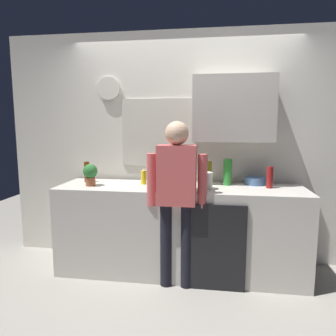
% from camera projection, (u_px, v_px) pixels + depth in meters
% --- Properties ---
extents(ground_plane, '(8.00, 8.00, 0.00)m').
position_uv_depth(ground_plane, '(176.00, 285.00, 3.03)').
color(ground_plane, '#9E998E').
extents(kitchen_counter, '(2.55, 0.64, 0.93)m').
position_uv_depth(kitchen_counter, '(180.00, 230.00, 3.26)').
color(kitchen_counter, beige).
rests_on(kitchen_counter, ground_plane).
extents(dishwasher_panel, '(0.56, 0.02, 0.84)m').
position_uv_depth(dishwasher_panel, '(216.00, 248.00, 2.89)').
color(dishwasher_panel, black).
rests_on(dishwasher_panel, ground_plane).
extents(back_wall_assembly, '(4.15, 0.42, 2.60)m').
position_uv_depth(back_wall_assembly, '(190.00, 142.00, 3.51)').
color(back_wall_assembly, silver).
rests_on(back_wall_assembly, ground_plane).
extents(coffee_maker, '(0.20, 0.20, 0.33)m').
position_uv_depth(coffee_maker, '(161.00, 173.00, 3.17)').
color(coffee_maker, black).
rests_on(coffee_maker, kitchen_counter).
extents(bottle_red_vinegar, '(0.06, 0.06, 0.22)m').
position_uv_depth(bottle_red_vinegar, '(270.00, 177.00, 3.11)').
color(bottle_red_vinegar, maroon).
rests_on(bottle_red_vinegar, kitchen_counter).
extents(bottle_amber_beer, '(0.06, 0.06, 0.23)m').
position_uv_depth(bottle_amber_beer, '(87.00, 172.00, 3.44)').
color(bottle_amber_beer, brown).
rests_on(bottle_amber_beer, kitchen_counter).
extents(bottle_clear_soda, '(0.09, 0.09, 0.28)m').
position_uv_depth(bottle_clear_soda, '(228.00, 172.00, 3.26)').
color(bottle_clear_soda, '#2D8C33').
rests_on(bottle_clear_soda, kitchen_counter).
extents(bottle_olive_oil, '(0.06, 0.06, 0.25)m').
position_uv_depth(bottle_olive_oil, '(209.00, 173.00, 3.30)').
color(bottle_olive_oil, olive).
rests_on(bottle_olive_oil, kitchen_counter).
extents(cup_blue_mug, '(0.08, 0.08, 0.10)m').
position_uv_depth(cup_blue_mug, '(189.00, 184.00, 3.09)').
color(cup_blue_mug, '#3351B2').
rests_on(cup_blue_mug, kitchen_counter).
extents(mixing_bowl, '(0.22, 0.22, 0.08)m').
position_uv_depth(mixing_bowl, '(255.00, 181.00, 3.30)').
color(mixing_bowl, '#4C72A5').
rests_on(mixing_bowl, kitchen_counter).
extents(potted_plant, '(0.15, 0.15, 0.23)m').
position_uv_depth(potted_plant, '(90.00, 173.00, 3.22)').
color(potted_plant, '#9E5638').
rests_on(potted_plant, kitchen_counter).
extents(dish_soap, '(0.06, 0.06, 0.18)m').
position_uv_depth(dish_soap, '(144.00, 177.00, 3.31)').
color(dish_soap, yellow).
rests_on(dish_soap, kitchen_counter).
extents(storage_canister, '(0.14, 0.14, 0.17)m').
position_uv_depth(storage_canister, '(205.00, 181.00, 3.06)').
color(storage_canister, silver).
rests_on(storage_canister, kitchen_counter).
extents(person_at_sink, '(0.57, 0.22, 1.60)m').
position_uv_depth(person_at_sink, '(177.00, 191.00, 2.90)').
color(person_at_sink, black).
rests_on(person_at_sink, ground_plane).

